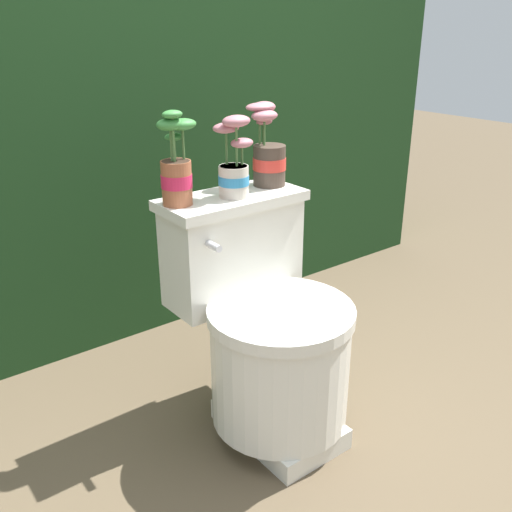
{
  "coord_description": "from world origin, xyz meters",
  "views": [
    {
      "loc": [
        -0.97,
        -1.12,
        1.19
      ],
      "look_at": [
        -0.03,
        0.09,
        0.56
      ],
      "focal_mm": 40.0,
      "sensor_mm": 36.0,
      "label": 1
    }
  ],
  "objects_px": {
    "potted_plant_left": "(176,168)",
    "potted_plant_midleft": "(234,165)",
    "toilet": "(267,335)",
    "potted_plant_middle": "(268,151)"
  },
  "relations": [
    {
      "from": "potted_plant_left",
      "to": "potted_plant_midleft",
      "type": "distance_m",
      "value": 0.17
    },
    {
      "from": "potted_plant_left",
      "to": "potted_plant_middle",
      "type": "xyz_separation_m",
      "value": [
        0.33,
        0.01,
        0.0
      ]
    },
    {
      "from": "toilet",
      "to": "potted_plant_midleft",
      "type": "distance_m",
      "value": 0.51
    },
    {
      "from": "potted_plant_left",
      "to": "potted_plant_midleft",
      "type": "relative_size",
      "value": 1.11
    },
    {
      "from": "potted_plant_middle",
      "to": "toilet",
      "type": "bearing_deg",
      "value": -128.38
    },
    {
      "from": "potted_plant_midleft",
      "to": "potted_plant_middle",
      "type": "relative_size",
      "value": 0.94
    },
    {
      "from": "toilet",
      "to": "potted_plant_left",
      "type": "xyz_separation_m",
      "value": [
        -0.17,
        0.19,
        0.5
      ]
    },
    {
      "from": "toilet",
      "to": "potted_plant_left",
      "type": "height_order",
      "value": "potted_plant_left"
    },
    {
      "from": "potted_plant_left",
      "to": "potted_plant_middle",
      "type": "distance_m",
      "value": 0.33
    },
    {
      "from": "potted_plant_midleft",
      "to": "potted_plant_middle",
      "type": "bearing_deg",
      "value": 14.81
    }
  ]
}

